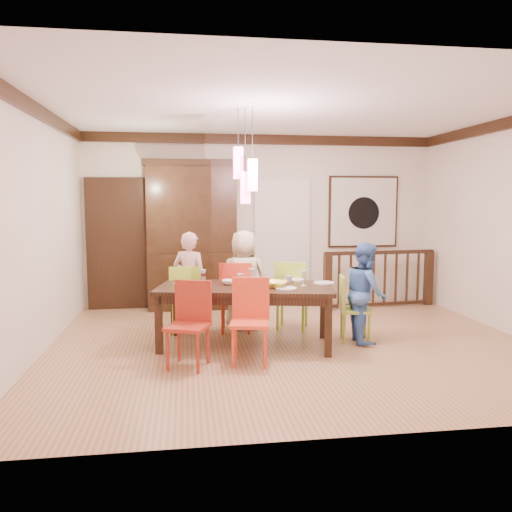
{
  "coord_description": "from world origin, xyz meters",
  "views": [
    {
      "loc": [
        -1.3,
        -6.0,
        1.8
      ],
      "look_at": [
        -0.42,
        0.27,
        1.09
      ],
      "focal_mm": 35.0,
      "sensor_mm": 36.0,
      "label": 1
    }
  ],
  "objects": [
    {
      "name": "floor",
      "position": [
        0.0,
        0.0,
        0.0
      ],
      "size": [
        6.0,
        6.0,
        0.0
      ],
      "primitive_type": "plane",
      "color": "#9E724C",
      "rests_on": "ground"
    },
    {
      "name": "ceiling",
      "position": [
        0.0,
        0.0,
        2.9
      ],
      "size": [
        6.0,
        6.0,
        0.0
      ],
      "primitive_type": "plane",
      "rotation": [
        3.14,
        0.0,
        0.0
      ],
      "color": "white",
      "rests_on": "wall_back"
    },
    {
      "name": "wall_back",
      "position": [
        0.0,
        2.5,
        1.45
      ],
      "size": [
        6.0,
        0.0,
        6.0
      ],
      "primitive_type": "plane",
      "rotation": [
        1.57,
        0.0,
        0.0
      ],
      "color": "beige",
      "rests_on": "floor"
    },
    {
      "name": "wall_left",
      "position": [
        -3.0,
        0.0,
        1.45
      ],
      "size": [
        0.0,
        5.0,
        5.0
      ],
      "primitive_type": "plane",
      "rotation": [
        1.57,
        0.0,
        1.57
      ],
      "color": "beige",
      "rests_on": "floor"
    },
    {
      "name": "crown_molding",
      "position": [
        0.0,
        0.0,
        2.82
      ],
      "size": [
        6.0,
        5.0,
        0.16
      ],
      "primitive_type": null,
      "color": "black",
      "rests_on": "wall_back"
    },
    {
      "name": "panel_door",
      "position": [
        -2.4,
        2.45,
        1.05
      ],
      "size": [
        1.04,
        0.07,
        2.24
      ],
      "primitive_type": "cube",
      "color": "black",
      "rests_on": "wall_back"
    },
    {
      "name": "white_doorway",
      "position": [
        0.35,
        2.46,
        1.05
      ],
      "size": [
        0.97,
        0.05,
        2.22
      ],
      "primitive_type": "cube",
      "color": "silver",
      "rests_on": "wall_back"
    },
    {
      "name": "painting",
      "position": [
        1.8,
        2.46,
        1.6
      ],
      "size": [
        1.25,
        0.06,
        1.25
      ],
      "color": "black",
      "rests_on": "wall_back"
    },
    {
      "name": "pendant_cluster",
      "position": [
        -0.58,
        0.03,
        2.11
      ],
      "size": [
        0.27,
        0.21,
        1.14
      ],
      "color": "#FC4B7F",
      "rests_on": "ceiling"
    },
    {
      "name": "dining_table",
      "position": [
        -0.58,
        0.03,
        0.67
      ],
      "size": [
        2.29,
        1.38,
        0.75
      ],
      "rotation": [
        0.0,
        0.0,
        -0.2
      ],
      "color": "black",
      "rests_on": "floor"
    },
    {
      "name": "chair_far_left",
      "position": [
        -1.32,
        0.77,
        0.53
      ],
      "size": [
        0.43,
        0.43,
        0.93
      ],
      "rotation": [
        0.0,
        0.0,
        3.11
      ],
      "color": "#9DC82D",
      "rests_on": "floor"
    },
    {
      "name": "chair_far_mid",
      "position": [
        -0.63,
        0.72,
        0.56
      ],
      "size": [
        0.49,
        0.49,
        0.97
      ],
      "rotation": [
        0.0,
        0.0,
        3.02
      ],
      "color": "red",
      "rests_on": "floor"
    },
    {
      "name": "chair_far_right",
      "position": [
        0.16,
        0.75,
        0.55
      ],
      "size": [
        0.56,
        0.56,
        0.97
      ],
      "rotation": [
        0.0,
        0.0,
        2.78
      ],
      "color": "#9FD030",
      "rests_on": "floor"
    },
    {
      "name": "chair_near_left",
      "position": [
        -1.3,
        -0.7,
        0.53
      ],
      "size": [
        0.54,
        0.54,
        0.93
      ],
      "rotation": [
        0.0,
        0.0,
        -0.36
      ],
      "color": "#9E2818",
      "rests_on": "floor"
    },
    {
      "name": "chair_near_mid",
      "position": [
        -0.62,
        -0.67,
        0.54
      ],
      "size": [
        0.49,
        0.49,
        0.94
      ],
      "rotation": [
        0.0,
        0.0,
        -0.18
      ],
      "color": "#E64523",
      "rests_on": "floor"
    },
    {
      "name": "chair_end_right",
      "position": [
        0.83,
        0.02,
        0.48
      ],
      "size": [
        0.45,
        0.45,
        0.84
      ],
      "rotation": [
        0.0,
        0.0,
        1.37
      ],
      "color": "#8BAB32",
      "rests_on": "floor"
    },
    {
      "name": "china_hutch",
      "position": [
        -1.2,
        2.3,
        1.23
      ],
      "size": [
        1.55,
        0.46,
        2.45
      ],
      "color": "black",
      "rests_on": "floor"
    },
    {
      "name": "balustrade",
      "position": [
        1.92,
        1.95,
        0.5
      ],
      "size": [
        1.98,
        0.23,
        0.96
      ],
      "rotation": [
        0.0,
        0.0,
        0.08
      ],
      "color": "black",
      "rests_on": "floor"
    },
    {
      "name": "person_far_left",
      "position": [
        -1.26,
        0.93,
        0.69
      ],
      "size": [
        0.59,
        0.51,
        1.37
      ],
      "primitive_type": "imported",
      "rotation": [
        0.0,
        0.0,
        2.7
      ],
      "color": "#FFC2C6",
      "rests_on": "floor"
    },
    {
      "name": "person_far_mid",
      "position": [
        -0.51,
        0.84,
        0.7
      ],
      "size": [
        0.69,
        0.46,
        1.39
      ],
      "primitive_type": "imported",
      "rotation": [
        0.0,
        0.0,
        3.17
      ],
      "color": "beige",
      "rests_on": "floor"
    },
    {
      "name": "person_end_right",
      "position": [
        0.95,
        -0.01,
        0.64
      ],
      "size": [
        0.54,
        0.66,
        1.28
      ],
      "primitive_type": "imported",
      "rotation": [
        0.0,
        0.0,
        1.47
      ],
      "color": "#4575C2",
      "rests_on": "floor"
    },
    {
      "name": "serving_bowl",
      "position": [
        -0.24,
        -0.11,
        0.79
      ],
      "size": [
        0.39,
        0.39,
        0.07
      ],
      "primitive_type": "imported",
      "rotation": [
        0.0,
        0.0,
        -0.39
      ],
      "color": "yellow",
      "rests_on": "dining_table"
    },
    {
      "name": "small_bowl",
      "position": [
        -0.77,
        0.16,
        0.78
      ],
      "size": [
        0.24,
        0.24,
        0.06
      ],
      "primitive_type": "imported",
      "rotation": [
        0.0,
        0.0,
        -0.35
      ],
      "color": "white",
      "rests_on": "dining_table"
    },
    {
      "name": "cup_left",
      "position": [
        -1.13,
        -0.19,
        0.8
      ],
      "size": [
        0.16,
        0.16,
        0.11
      ],
      "primitive_type": "imported",
      "rotation": [
        0.0,
        0.0,
        0.24
      ],
      "color": "silver",
      "rests_on": "dining_table"
    },
    {
      "name": "cup_right",
      "position": [
        0.01,
        0.23,
        0.79
      ],
      "size": [
        0.1,
        0.1,
        0.09
      ],
      "primitive_type": "imported",
      "rotation": [
        0.0,
        0.0,
        0.12
      ],
      "color": "silver",
      "rests_on": "dining_table"
    },
    {
      "name": "plate_far_left",
      "position": [
        -1.33,
        0.29,
        0.76
      ],
      "size": [
        0.26,
        0.26,
        0.01
      ],
      "primitive_type": "cylinder",
      "color": "white",
      "rests_on": "dining_table"
    },
    {
      "name": "plate_far_mid",
      "position": [
        -0.55,
        0.34,
        0.76
      ],
      "size": [
        0.26,
        0.26,
        0.01
      ],
      "primitive_type": "cylinder",
      "color": "white",
      "rests_on": "dining_table"
    },
    {
      "name": "plate_far_right",
      "position": [
        0.12,
        0.39,
        0.76
      ],
      "size": [
        0.26,
        0.26,
        0.01
      ],
      "primitive_type": "cylinder",
      "color": "white",
      "rests_on": "dining_table"
    },
    {
      "name": "plate_near_left",
      "position": [
        -1.24,
        -0.32,
        0.76
      ],
      "size": [
        0.26,
        0.26,
        0.01
      ],
      "primitive_type": "cylinder",
      "color": "white",
      "rests_on": "dining_table"
    },
    {
      "name": "plate_near_mid",
      "position": [
        -0.13,
        -0.24,
        0.76
      ],
      "size": [
        0.26,
        0.26,
        0.01
      ],
      "primitive_type": "cylinder",
      "color": "white",
      "rests_on": "dining_table"
    },
    {
      "name": "plate_end_right",
      "position": [
        0.43,
        0.08,
        0.76
      ],
      "size": [
        0.26,
        0.26,
        0.01
      ],
      "primitive_type": "cylinder",
      "color": "white",
      "rests_on": "dining_table"
    },
    {
      "name": "wine_glass_a",
      "position": [
        -1.1,
        0.21,
        0.84
      ],
      "size": [
        0.08,
        0.08,
        0.19
      ],
      "primitive_type": null,
      "color": "#590C19",
      "rests_on": "dining_table"
    },
    {
      "name": "wine_glass_b",
      "position": [
        -0.48,
        0.22,
        0.84
      ],
      "size": [
        0.08,
        0.08,
        0.19
      ],
      "primitive_type": null,
      "color": "silver",
      "rests_on": "dining_table"
    },
    {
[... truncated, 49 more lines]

